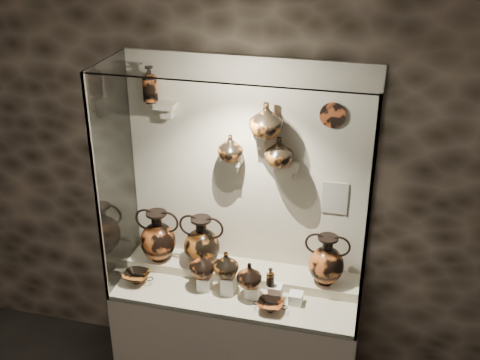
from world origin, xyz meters
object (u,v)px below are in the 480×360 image
(kylix_left, at_px, (137,277))
(jug_a, at_px, (202,264))
(ovoid_vase_b, at_px, (266,120))
(ovoid_vase_c, at_px, (279,152))
(amphora_left, at_px, (158,236))
(amphora_mid, at_px, (202,242))
(jug_b, at_px, (226,264))
(jug_c, at_px, (249,275))
(kylix_right, at_px, (270,305))
(lekythos_tall, at_px, (150,83))
(ovoid_vase_a, at_px, (230,148))
(amphora_right, at_px, (327,259))
(lekythos_small, at_px, (270,276))

(kylix_left, bearing_deg, jug_a, -8.65)
(ovoid_vase_b, height_order, ovoid_vase_c, ovoid_vase_b)
(amphora_left, bearing_deg, jug_a, -1.79)
(amphora_mid, xyz_separation_m, jug_b, (0.23, -0.17, -0.04))
(jug_c, xyz_separation_m, ovoid_vase_c, (0.13, 0.26, 0.81))
(kylix_right, bearing_deg, kylix_left, 167.24)
(amphora_mid, bearing_deg, amphora_left, 173.80)
(amphora_mid, distance_m, lekythos_tall, 1.17)
(ovoid_vase_b, bearing_deg, kylix_left, -163.68)
(amphora_left, xyz_separation_m, jug_a, (0.39, -0.17, -0.07))
(kylix_left, height_order, ovoid_vase_c, ovoid_vase_c)
(jug_a, relative_size, ovoid_vase_a, 1.05)
(amphora_right, height_order, kylix_right, amphora_right)
(jug_b, xyz_separation_m, ovoid_vase_a, (-0.03, 0.24, 0.75))
(kylix_left, bearing_deg, ovoid_vase_c, 1.40)
(ovoid_vase_a, bearing_deg, amphora_mid, -140.53)
(amphora_left, xyz_separation_m, amphora_mid, (0.33, 0.00, -0.00))
(amphora_right, distance_m, lekythos_tall, 1.67)
(jug_c, distance_m, lekythos_small, 0.15)
(kylix_left, distance_m, ovoid_vase_a, 1.15)
(ovoid_vase_c, bearing_deg, lekythos_small, -99.82)
(jug_b, xyz_separation_m, lekythos_small, (0.31, -0.03, -0.03))
(amphora_right, bearing_deg, ovoid_vase_a, -179.95)
(kylix_right, xyz_separation_m, ovoid_vase_a, (-0.37, 0.37, 0.93))
(jug_a, relative_size, jug_b, 1.01)
(jug_b, bearing_deg, amphora_left, 163.24)
(amphora_mid, bearing_deg, jug_b, -43.38)
(amphora_mid, height_order, jug_c, amphora_mid)
(lekythos_small, relative_size, kylix_right, 0.69)
(kylix_left, bearing_deg, ovoid_vase_b, 2.18)
(lekythos_tall, height_order, ovoid_vase_c, lekythos_tall)
(amphora_right, distance_m, ovoid_vase_a, 1.00)
(jug_c, bearing_deg, ovoid_vase_b, 64.78)
(jug_b, height_order, ovoid_vase_c, ovoid_vase_c)
(jug_a, xyz_separation_m, lekythos_tall, (-0.41, 0.26, 1.18))
(jug_a, xyz_separation_m, jug_b, (0.17, 0.00, 0.03))
(kylix_left, height_order, kylix_right, kylix_left)
(amphora_left, bearing_deg, kylix_left, -88.93)
(amphora_right, relative_size, kylix_left, 1.54)
(jug_b, xyz_separation_m, jug_c, (0.17, -0.03, -0.04))
(kylix_left, bearing_deg, kylix_right, -20.13)
(ovoid_vase_a, bearing_deg, lekythos_small, -17.81)
(kylix_left, distance_m, lekythos_tall, 1.36)
(amphora_left, distance_m, amphora_right, 1.22)
(jug_a, xyz_separation_m, kylix_right, (0.51, -0.14, -0.15))
(amphora_left, relative_size, jug_c, 2.18)
(amphora_left, relative_size, ovoid_vase_a, 2.19)
(ovoid_vase_a, xyz_separation_m, ovoid_vase_c, (0.33, -0.01, 0.01))
(kylix_left, xyz_separation_m, lekythos_tall, (0.07, 0.31, 1.33))
(kylix_right, xyz_separation_m, lekythos_tall, (-0.92, 0.39, 1.33))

